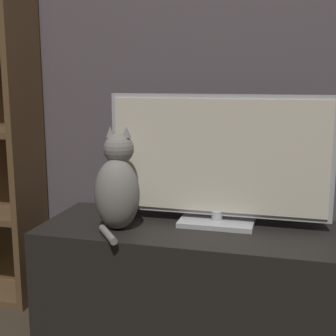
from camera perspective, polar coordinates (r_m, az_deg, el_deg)
name	(u,v)px	position (r m, az deg, el deg)	size (l,w,h in m)	color
wall_back	(229,25)	(2.12, 7.40, 16.86)	(4.80, 0.05, 2.60)	#564C51
tv_stand	(213,284)	(2.01, 5.50, -13.90)	(1.43, 0.50, 0.47)	black
tv	(218,161)	(1.92, 6.15, 0.88)	(0.91, 0.18, 0.54)	#B7B7BC
cat	(118,187)	(1.89, -6.17, -2.29)	(0.19, 0.29, 0.41)	gray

